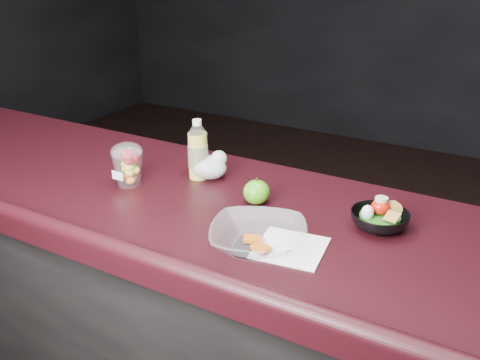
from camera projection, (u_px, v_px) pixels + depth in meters
The scene contains 8 objects.
counter at pixel (237, 354), 1.67m from camera, with size 4.06×0.71×1.02m.
lemonade_bottle at pixel (198, 154), 1.65m from camera, with size 0.06×0.06×0.19m.
fruit_cup at pixel (128, 164), 1.60m from camera, with size 0.09×0.09×0.13m.
green_apple at pixel (257, 192), 1.49m from camera, with size 0.08×0.08×0.08m.
plastic_bag at pixel (209, 166), 1.66m from camera, with size 0.12×0.10×0.09m.
snack_bowl at pixel (379, 218), 1.36m from camera, with size 0.19×0.19×0.08m.
takeout_bowl at pixel (258, 237), 1.27m from camera, with size 0.30×0.30×0.06m.
paper_napkin at pixel (290, 248), 1.28m from camera, with size 0.16×0.16×0.00m, color white.
Camera 1 is at (0.67, -0.84, 1.67)m, focal length 40.00 mm.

